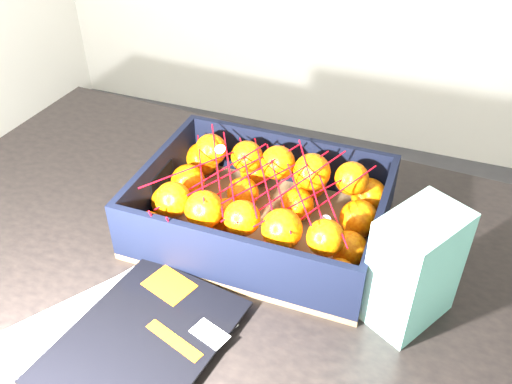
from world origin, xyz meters
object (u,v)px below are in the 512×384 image
(retail_carton, at_px, (415,268))
(table, at_px, (210,278))
(produce_crate, at_px, (262,216))
(magazine_stack, at_px, (125,337))

(retail_carton, bearing_deg, table, -157.48)
(retail_carton, bearing_deg, produce_crate, -171.08)
(magazine_stack, bearing_deg, produce_crate, 71.26)
(produce_crate, bearing_deg, magazine_stack, -108.74)
(produce_crate, bearing_deg, retail_carton, -20.55)
(table, height_order, magazine_stack, magazine_stack)
(produce_crate, bearing_deg, table, -144.34)
(table, xyz_separation_m, retail_carton, (0.36, -0.04, 0.19))
(table, height_order, retail_carton, retail_carton)
(table, distance_m, produce_crate, 0.17)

